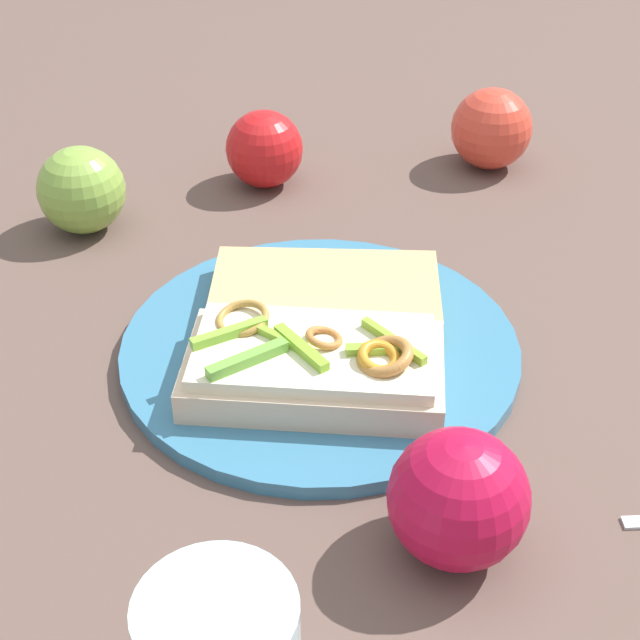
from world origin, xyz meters
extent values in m
plane|color=brown|center=(0.00, 0.00, 0.00)|extent=(2.00, 2.00, 0.00)
cylinder|color=teal|center=(0.00, 0.00, 0.01)|extent=(0.28, 0.28, 0.01)
cube|color=beige|center=(-0.02, -0.04, 0.02)|extent=(0.19, 0.16, 0.02)
cube|color=#EDE7C0|center=(-0.02, -0.04, 0.04)|extent=(0.18, 0.14, 0.01)
torus|color=#AA7D37|center=(-0.05, 0.00, 0.04)|extent=(0.05, 0.05, 0.01)
torus|color=#B37839|center=(0.02, -0.07, 0.05)|extent=(0.05, 0.05, 0.02)
torus|color=#C58320|center=(0.02, -0.07, 0.05)|extent=(0.03, 0.03, 0.02)
torus|color=#B56F34|center=(-0.01, -0.04, 0.04)|extent=(0.04, 0.04, 0.01)
cube|color=#81B92E|center=(-0.03, -0.04, 0.05)|extent=(0.02, 0.05, 0.01)
cube|color=#7FAB31|center=(0.02, -0.06, 0.04)|extent=(0.04, 0.02, 0.01)
cube|color=#82BA37|center=(-0.07, -0.01, 0.05)|extent=(0.05, 0.02, 0.01)
cube|color=#6BAF3D|center=(-0.06, -0.05, 0.05)|extent=(0.06, 0.02, 0.01)
cube|color=#86B331|center=(-0.04, -0.03, 0.04)|extent=(0.04, 0.05, 0.01)
cube|color=#88B230|center=(0.03, -0.06, 0.05)|extent=(0.03, 0.05, 0.01)
cube|color=tan|center=(0.02, 0.04, 0.02)|extent=(0.19, 0.15, 0.02)
sphere|color=#B30D33|center=(0.02, -0.19, 0.04)|extent=(0.09, 0.09, 0.08)
sphere|color=red|center=(0.24, 0.23, 0.04)|extent=(0.10, 0.10, 0.08)
sphere|color=#7FA73F|center=(-0.13, 0.23, 0.04)|extent=(0.10, 0.10, 0.07)
sphere|color=red|center=(0.03, 0.26, 0.04)|extent=(0.08, 0.08, 0.07)
camera|label=1|loc=(-0.17, -0.52, 0.43)|focal=54.66mm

